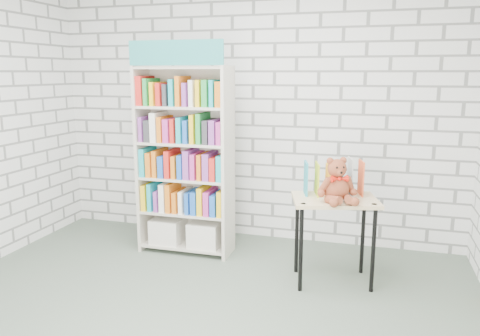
# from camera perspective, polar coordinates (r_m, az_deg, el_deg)

# --- Properties ---
(ground) EXTENTS (4.50, 4.50, 0.00)m
(ground) POSITION_cam_1_polar(r_m,az_deg,el_deg) (3.68, -6.79, -18.17)
(ground) COLOR #4D5B4D
(ground) RESTS_ON ground
(room_shell) EXTENTS (4.52, 4.02, 2.81)m
(room_shell) POSITION_cam_1_polar(r_m,az_deg,el_deg) (3.20, -7.56, 10.80)
(room_shell) COLOR silver
(room_shell) RESTS_ON ground
(bookshelf) EXTENTS (0.94, 0.37, 2.12)m
(bookshelf) POSITION_cam_1_polar(r_m,az_deg,el_deg) (4.73, -6.68, 1.06)
(bookshelf) COLOR beige
(bookshelf) RESTS_ON ground
(display_table) EXTENTS (0.81, 0.65, 0.77)m
(display_table) POSITION_cam_1_polar(r_m,az_deg,el_deg) (4.13, 11.45, -5.05)
(display_table) COLOR tan
(display_table) RESTS_ON ground
(table_books) EXTENTS (0.54, 0.34, 0.30)m
(table_books) POSITION_cam_1_polar(r_m,az_deg,el_deg) (4.17, 11.33, -1.24)
(table_books) COLOR teal
(table_books) RESTS_ON display_table
(teddy_bear) EXTENTS (0.35, 0.34, 0.37)m
(teddy_bear) POSITION_cam_1_polar(r_m,az_deg,el_deg) (3.96, 11.77, -1.94)
(teddy_bear) COLOR brown
(teddy_bear) RESTS_ON display_table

